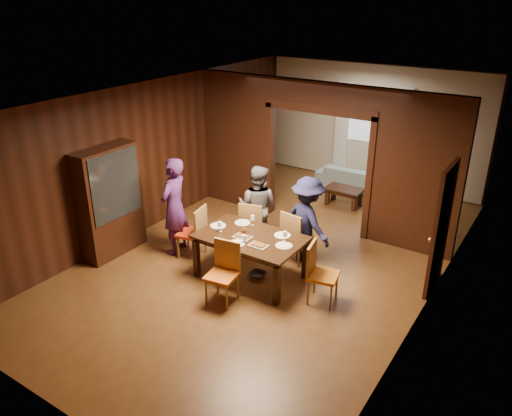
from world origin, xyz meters
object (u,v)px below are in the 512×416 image
Objects in this scene: hutch at (110,202)px; coffee_table at (344,197)px; sofa at (358,179)px; chair_near at (222,274)px; person_purple at (174,206)px; chair_left at (191,232)px; dining_table at (251,257)px; chair_right at (323,274)px; chair_far_r at (297,236)px; person_grey at (258,207)px; chair_far_l at (254,225)px; person_navy at (307,221)px.

coffee_table is at bearing 58.69° from hutch.
sofa is 5.56m from chair_near.
person_purple is 1.85× the size of chair_left.
dining_table is 1.79× the size of chair_near.
coffee_table is 0.82× the size of chair_right.
chair_far_r is at bearing 67.07° from dining_table.
chair_right is (1.85, -1.00, -0.31)m from person_grey.
chair_far_l is at bearing 120.35° from dining_table.
chair_right is at bearing 25.40° from chair_near.
person_navy reaches higher than coffee_table.
chair_right reaches higher than sofa.
sofa is at bearing 153.15° from chair_left.
sofa is 2.01× the size of chair_far_r.
chair_right is at bearing 139.95° from chair_far_l.
dining_table reaches higher than sofa.
coffee_table is 3.88m from chair_right.
person_grey is (1.12, 1.01, -0.11)m from person_purple.
hutch reaches higher than chair_right.
chair_far_l is (-1.83, 0.86, 0.00)m from chair_right.
hutch is at bearing 167.47° from chair_near.
hutch reaches higher than chair_far_r.
dining_table is at bearing 89.50° from sofa.
chair_left and chair_far_r have the same top height.
chair_far_l is 1.00× the size of chair_near.
chair_far_l is at bearing 99.40° from chair_near.
person_navy is at bearing 104.84° from person_purple.
chair_far_l and chair_near have the same top height.
person_navy is at bearing 165.12° from person_grey.
person_navy is at bearing 169.83° from chair_far_l.
dining_table is 1.79× the size of chair_left.
person_navy reaches higher than chair_right.
sofa is 4.86m from chair_left.
chair_far_r is 0.48× the size of hutch.
chair_far_r is 1.78m from chair_near.
chair_left reaches higher than dining_table.
person_navy reaches higher than chair_far_r.
chair_left is at bearing 27.10° from hutch.
chair_left is at bearing 36.21° from chair_far_r.
person_purple is at bearing 70.18° from sofa.
person_navy is at bearing 60.61° from dining_table.
chair_left is 2.62m from chair_right.
person_grey is at bearing -99.74° from chair_far_l.
coffee_table is 2.87m from chair_far_l.
coffee_table is at bearing -74.93° from chair_far_r.
dining_table is 0.85m from chair_near.
person_purple is at bearing 179.96° from dining_table.
chair_near is at bearing 94.56° from person_grey.
person_purple is 2.38m from person_navy.
person_grey is at bearing 123.09° from person_purple.
person_navy is (2.18, 0.96, -0.10)m from person_purple.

